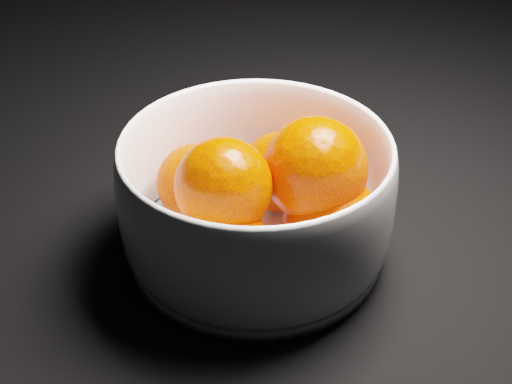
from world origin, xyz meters
TOP-DOWN VIEW (x-y plane):
  - bowl at (0.14, 0.25)m, footprint 0.23×0.23m
  - orange_pile at (0.15, 0.24)m, footprint 0.16×0.18m

SIDE VIEW (x-z plane):
  - bowl at x=0.14m, z-range 0.00..0.11m
  - orange_pile at x=0.15m, z-range 0.00..0.13m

